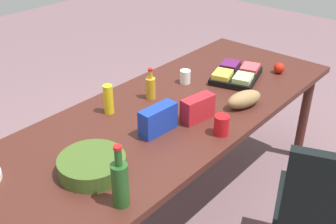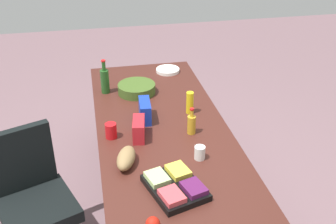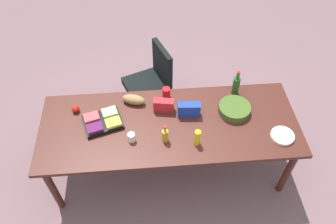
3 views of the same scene
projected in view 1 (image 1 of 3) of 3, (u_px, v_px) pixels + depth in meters
name	position (u px, v px, depth m)	size (l,w,h in m)	color
ground_plane	(168.00, 210.00, 2.78)	(10.00, 10.00, 0.00)	#765960
conference_table	(168.00, 121.00, 2.43)	(2.52, 0.95, 0.78)	#462019
fruit_platter	(236.00, 74.00, 2.76)	(0.42, 0.37, 0.07)	black
apple_red	(279.00, 68.00, 2.84)	(0.08, 0.08, 0.08)	red
paper_cup	(185.00, 77.00, 2.70)	(0.07, 0.07, 0.09)	white
dressing_bottle	(151.00, 87.00, 2.49)	(0.07, 0.07, 0.20)	gold
chip_bag_blue	(158.00, 120.00, 2.16)	(0.22, 0.08, 0.15)	#1837AC
wine_bottle	(120.00, 183.00, 1.65)	(0.07, 0.07, 0.29)	#22501E
red_solo_cup	(222.00, 125.00, 2.15)	(0.08, 0.08, 0.11)	red
bread_loaf	(244.00, 99.00, 2.41)	(0.24, 0.11, 0.10)	olive
salad_bowl	(92.00, 165.00, 1.88)	(0.32, 0.32, 0.08)	#3F5A22
chip_bag_red	(198.00, 108.00, 2.28)	(0.20, 0.08, 0.14)	red
mustard_bottle	(108.00, 99.00, 2.33)	(0.06, 0.06, 0.18)	yellow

